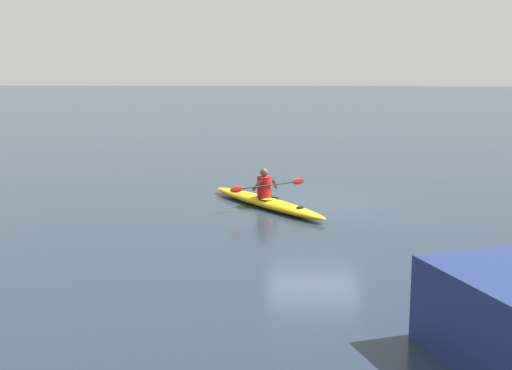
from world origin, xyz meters
name	(u,v)px	position (x,y,z in m)	size (l,w,h in m)	color
ground_plane	(315,203)	(0.00, 0.00, 0.00)	(160.00, 160.00, 0.00)	#1E2D3D
kayak	(266,202)	(1.33, 0.58, 0.13)	(3.44, 4.22, 0.26)	#EAB214
kayaker	(264,185)	(1.38, 0.52, 0.58)	(1.94, 1.50, 0.77)	red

